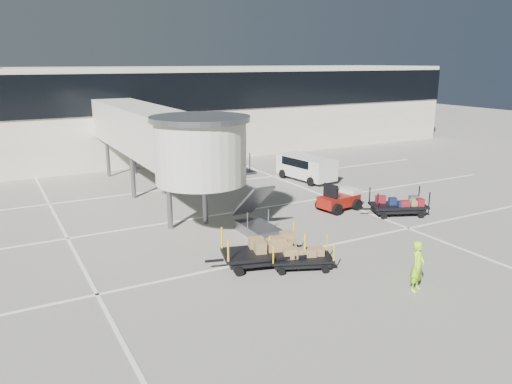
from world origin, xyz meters
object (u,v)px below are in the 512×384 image
baggage_tug (340,200)px  box_cart_far (302,258)px  minivan (305,166)px  suitcase_cart (398,206)px  box_cart_near (259,252)px  ground_worker (418,266)px

baggage_tug → box_cart_far: 9.11m
box_cart_far → minivan: 16.35m
minivan → suitcase_cart: bearing=-99.3°
box_cart_near → box_cart_far: box_cart_near is taller
minivan → box_cart_far: bearing=-132.3°
suitcase_cart → minivan: size_ratio=0.78×
baggage_tug → suitcase_cart: size_ratio=0.71×
baggage_tug → ground_worker: ground_worker is taller
minivan → baggage_tug: bearing=-116.7°
baggage_tug → box_cart_near: 9.72m
suitcase_cart → ground_worker: bearing=-107.0°
box_cart_near → ground_worker: ground_worker is taller
suitcase_cart → box_cart_near: bearing=-142.7°
suitcase_cart → minivan: 9.81m
suitcase_cart → ground_worker: 9.86m
baggage_tug → suitcase_cart: baggage_tug is taller
suitcase_cart → box_cart_far: size_ratio=1.17×
box_cart_near → ground_worker: bearing=-34.0°
suitcase_cart → box_cart_near: (-10.52, -2.67, 0.12)m
suitcase_cart → ground_worker: size_ratio=1.93×
baggage_tug → minivan: bearing=62.5°
baggage_tug → box_cart_near: size_ratio=0.64×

